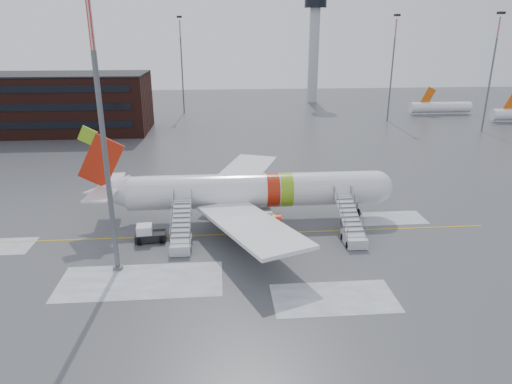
{
  "coord_description": "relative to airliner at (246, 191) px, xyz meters",
  "views": [
    {
      "loc": [
        1.06,
        -45.35,
        20.34
      ],
      "look_at": [
        4.91,
        1.05,
        4.0
      ],
      "focal_mm": 32.0,
      "sensor_mm": 36.0,
      "label": 1
    }
  ],
  "objects": [
    {
      "name": "airstair_aft",
      "position": [
        -6.91,
        -6.54,
        -2.35
      ],
      "size": [
        2.05,
        7.7,
        3.48
      ],
      "color": "#B0B3B8",
      "rests_on": "ground"
    },
    {
      "name": "airstair_fwd",
      "position": [
        10.49,
        -6.54,
        -2.35
      ],
      "size": [
        2.05,
        7.7,
        3.48
      ],
      "color": "silver",
      "rests_on": "ground"
    },
    {
      "name": "ground",
      "position": [
        -3.96,
        -3.05,
        -3.42
      ],
      "size": [
        260.0,
        260.0,
        0.0
      ],
      "primitive_type": "plane",
      "color": "#494C4F",
      "rests_on": "ground"
    },
    {
      "name": "light_mast_far_n",
      "position": [
        -11.96,
        74.95,
        10.42
      ],
      "size": [
        1.2,
        1.2,
        24.25
      ],
      "color": "#595B60",
      "rests_on": "ground"
    },
    {
      "name": "airliner",
      "position": [
        0.0,
        0.0,
        0.0
      ],
      "size": [
        35.03,
        32.97,
        11.18
      ],
      "color": "white",
      "rests_on": "ground"
    },
    {
      "name": "light_mast_far_e",
      "position": [
        54.04,
        44.95,
        10.42
      ],
      "size": [
        1.2,
        1.2,
        24.25
      ],
      "color": "#595B60",
      "rests_on": "ground"
    },
    {
      "name": "light_mast_near",
      "position": [
        -12.37,
        -10.71,
        9.06
      ],
      "size": [
        1.2,
        1.2,
        24.04
      ],
      "color": "#595B60",
      "rests_on": "ground"
    },
    {
      "name": "control_tower",
      "position": [
        26.04,
        91.95,
        15.33
      ],
      "size": [
        6.4,
        6.4,
        30.0
      ],
      "color": "#B2B5BA",
      "rests_on": "ground"
    },
    {
      "name": "distant_aircraft",
      "position": [
        58.54,
        60.95,
        -3.42
      ],
      "size": [
        35.0,
        18.0,
        8.0
      ],
      "primitive_type": null,
      "color": "#D8590C",
      "rests_on": "ground"
    },
    {
      "name": "light_mast_far_ne",
      "position": [
        38.04,
        58.95,
        10.42
      ],
      "size": [
        1.2,
        1.2,
        24.25
      ],
      "color": "#595B60",
      "rests_on": "ground"
    },
    {
      "name": "pushback_tug",
      "position": [
        -10.4,
        -4.92,
        -2.64
      ],
      "size": [
        3.22,
        2.54,
        1.76
      ],
      "color": "black",
      "rests_on": "ground"
    }
  ]
}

